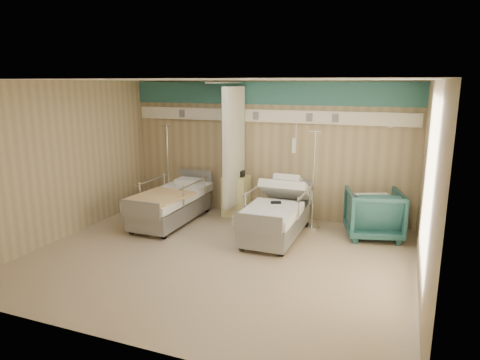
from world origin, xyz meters
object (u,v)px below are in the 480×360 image
bed_right (277,220)px  bedside_cabinet (236,196)px  bed_left (171,207)px  iv_stand_right (312,208)px  visitor_armchair (373,214)px  iv_stand_left (169,193)px

bed_right → bedside_cabinet: bearing=142.0°
bed_left → iv_stand_right: (2.70, 0.74, 0.07)m
visitor_armchair → bed_right: bearing=4.8°
iv_stand_right → iv_stand_left: 3.18m
bed_right → iv_stand_right: size_ratio=1.15×
bed_left → iv_stand_left: iv_stand_left is taller
bed_left → iv_stand_left: size_ratio=1.15×
bed_left → iv_stand_right: size_ratio=1.15×
bedside_cabinet → bed_left: bearing=-139.4°
bedside_cabinet → iv_stand_left: 1.54m
bed_left → visitor_armchair: size_ratio=2.22×
visitor_armchair → iv_stand_right: 1.15m
bed_right → bed_left: (-2.20, 0.00, 0.00)m
visitor_armchair → bed_left: bearing=-6.3°
bed_left → iv_stand_right: iv_stand_right is taller
bed_left → iv_stand_left: bearing=123.0°
bed_right → bed_left: 2.20m
iv_stand_left → visitor_armchair: bearing=-1.8°
bed_right → iv_stand_left: (-2.68, 0.74, 0.07)m
iv_stand_right → iv_stand_left: bearing=-179.9°
bedside_cabinet → iv_stand_left: iv_stand_left is taller
visitor_armchair → iv_stand_left: bearing=-17.0°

